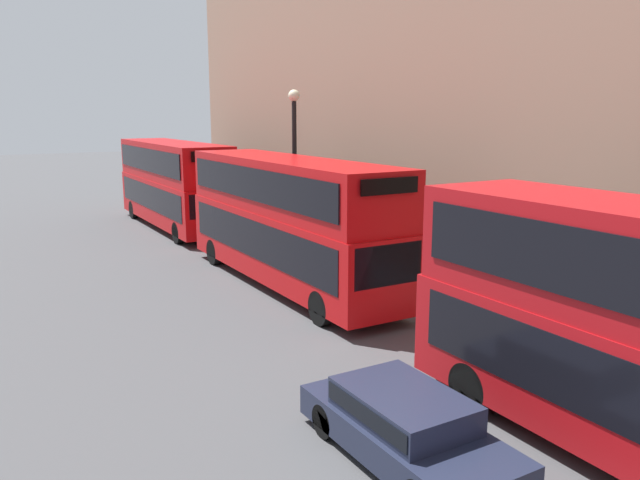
% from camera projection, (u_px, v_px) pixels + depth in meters
% --- Properties ---
extents(bus_second_in_queue, '(2.59, 11.49, 4.38)m').
position_uv_depth(bus_second_in_queue, '(288.00, 216.00, 21.15)').
color(bus_second_in_queue, '#B20C0F').
rests_on(bus_second_in_queue, ground).
extents(bus_third_in_queue, '(2.59, 11.26, 4.40)m').
position_uv_depth(bus_third_in_queue, '(173.00, 181.00, 31.92)').
color(bus_third_in_queue, '#B20C0F').
rests_on(bus_third_in_queue, ground).
extents(car_hatchback, '(1.79, 4.30, 1.22)m').
position_uv_depth(car_hatchback, '(405.00, 424.00, 10.65)').
color(car_hatchback, '#1E2338').
rests_on(car_hatchback, ground).
extents(street_lamp, '(0.44, 0.44, 6.74)m').
position_uv_depth(street_lamp, '(294.00, 158.00, 24.34)').
color(street_lamp, black).
rests_on(street_lamp, ground).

